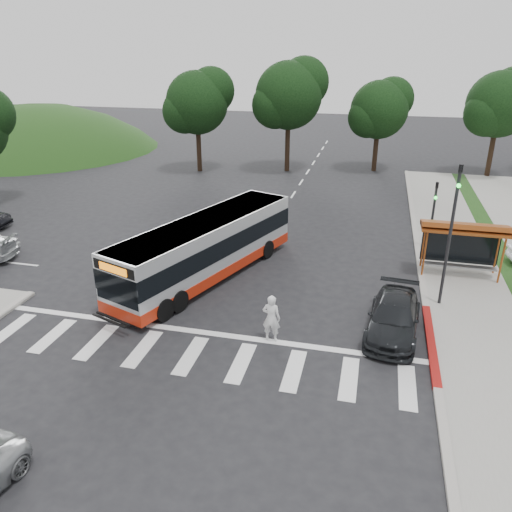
% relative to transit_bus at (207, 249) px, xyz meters
% --- Properties ---
extents(ground, '(140.00, 140.00, 0.00)m').
position_rel_transit_bus_xyz_m(ground, '(1.66, -1.87, -1.52)').
color(ground, black).
rests_on(ground, ground).
extents(sidewalk_east, '(4.00, 40.00, 0.12)m').
position_rel_transit_bus_xyz_m(sidewalk_east, '(12.66, 6.13, -1.46)').
color(sidewalk_east, gray).
rests_on(sidewalk_east, ground).
extents(curb_east, '(0.30, 40.00, 0.15)m').
position_rel_transit_bus_xyz_m(curb_east, '(10.66, 6.13, -1.45)').
color(curb_east, '#9E9991').
rests_on(curb_east, ground).
extents(curb_east_red, '(0.32, 6.00, 0.15)m').
position_rel_transit_bus_xyz_m(curb_east_red, '(10.66, -3.87, -1.45)').
color(curb_east_red, maroon).
rests_on(curb_east_red, ground).
extents(hillside_nw, '(44.00, 44.00, 10.00)m').
position_rel_transit_bus_xyz_m(hillside_nw, '(-30.34, 28.13, -1.52)').
color(hillside_nw, '#183912').
rests_on(hillside_nw, ground).
extents(crosswalk_ladder, '(18.00, 2.60, 0.01)m').
position_rel_transit_bus_xyz_m(crosswalk_ladder, '(1.66, -6.87, -1.52)').
color(crosswalk_ladder, silver).
rests_on(crosswalk_ladder, ground).
extents(bus_shelter, '(4.20, 1.60, 2.86)m').
position_rel_transit_bus_xyz_m(bus_shelter, '(12.46, 3.23, 0.83)').
color(bus_shelter, '#944518').
rests_on(bus_shelter, sidewalk_east).
extents(traffic_signal_ne_tall, '(0.18, 0.37, 6.50)m').
position_rel_transit_bus_xyz_m(traffic_signal_ne_tall, '(11.26, -0.38, 2.36)').
color(traffic_signal_ne_tall, black).
rests_on(traffic_signal_ne_tall, ground).
extents(traffic_signal_ne_short, '(0.18, 0.37, 4.00)m').
position_rel_transit_bus_xyz_m(traffic_signal_ne_short, '(11.26, 6.62, 0.96)').
color(traffic_signal_ne_short, black).
rests_on(traffic_signal_ne_short, ground).
extents(tree_ne_a, '(6.16, 5.74, 9.30)m').
position_rel_transit_bus_xyz_m(tree_ne_a, '(17.74, 26.19, 4.87)').
color(tree_ne_a, black).
rests_on(tree_ne_a, parking_lot).
extents(tree_north_a, '(6.60, 6.15, 10.17)m').
position_rel_transit_bus_xyz_m(tree_north_a, '(-0.25, 24.19, 5.40)').
color(tree_north_a, black).
rests_on(tree_north_a, ground).
extents(tree_north_b, '(5.72, 5.33, 8.43)m').
position_rel_transit_bus_xyz_m(tree_north_b, '(7.73, 26.19, 4.14)').
color(tree_north_b, black).
rests_on(tree_north_b, ground).
extents(tree_north_c, '(6.16, 5.74, 9.30)m').
position_rel_transit_bus_xyz_m(tree_north_c, '(-8.26, 22.19, 4.77)').
color(tree_north_c, black).
rests_on(tree_north_c, ground).
extents(transit_bus, '(6.39, 11.95, 3.04)m').
position_rel_transit_bus_xyz_m(transit_bus, '(0.00, 0.00, 0.00)').
color(transit_bus, silver).
rests_on(transit_bus, ground).
extents(pedestrian, '(0.76, 0.52, 2.01)m').
position_rel_transit_bus_xyz_m(pedestrian, '(4.42, -5.06, -0.52)').
color(pedestrian, white).
rests_on(pedestrian, ground).
extents(dark_sedan, '(2.48, 5.08, 1.42)m').
position_rel_transit_bus_xyz_m(dark_sedan, '(9.16, -3.30, -0.81)').
color(dark_sedan, black).
rests_on(dark_sedan, ground).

